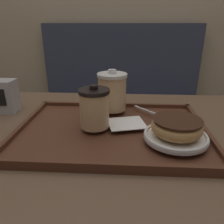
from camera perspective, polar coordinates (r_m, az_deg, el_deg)
name	(u,v)px	position (r m, az deg, el deg)	size (l,w,h in m)	color
booth_bench	(120,123)	(1.61, 2.14, -3.01)	(1.10, 0.44, 1.00)	#33384C
cafe_table	(110,169)	(0.74, -0.45, -14.77)	(1.02, 0.70, 0.71)	brown
serving_tray	(112,130)	(0.63, 0.00, -4.80)	(0.53, 0.38, 0.02)	#512D1E
napkin_paper	(126,123)	(0.63, 3.78, -2.95)	(0.12, 0.11, 0.00)	white
coffee_cup_front	(94,108)	(0.60, -4.61, 1.08)	(0.08, 0.08, 0.12)	#E0B784
coffee_cup_rear	(111,91)	(0.72, -0.30, 5.42)	(0.10, 0.10, 0.13)	#E0B784
plate_with_chocolate_donut	(176,136)	(0.57, 16.26, -6.00)	(0.16, 0.16, 0.01)	white
donut_chocolate_glazed	(177,126)	(0.56, 16.55, -3.59)	(0.13, 0.13, 0.04)	tan
spoon	(160,115)	(0.69, 12.40, -0.74)	(0.11, 0.12, 0.01)	silver
napkin_dispenser	(2,96)	(0.85, -26.84, 3.72)	(0.10, 0.07, 0.11)	#B7B7BC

